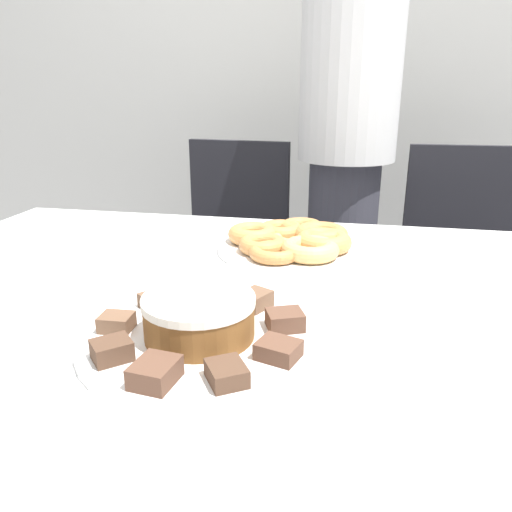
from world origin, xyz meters
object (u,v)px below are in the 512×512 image
office_chair_left (227,271)px  frosted_cake (199,316)px  person_standing (347,140)px  plate_donuts (292,249)px  napkin (18,260)px  plate_cake (200,339)px  office_chair_right (461,287)px

office_chair_left → frosted_cake: office_chair_left is taller
office_chair_left → frosted_cake: size_ratio=5.56×
office_chair_left → frosted_cake: 1.18m
person_standing → plate_donuts: person_standing is taller
office_chair_left → napkin: size_ratio=5.76×
plate_cake → plate_donuts: size_ratio=1.04×
office_chair_right → person_standing: bearing=167.2°
plate_cake → frosted_cake: (0.00, -0.00, 0.04)m
frosted_cake → napkin: bearing=151.4°
person_standing → frosted_cake: person_standing is taller
plate_cake → frosted_cake: 0.04m
office_chair_left → napkin: office_chair_left is taller
frosted_cake → napkin: frosted_cake is taller
frosted_cake → office_chair_left: bearing=102.6°
office_chair_left → napkin: 0.92m
plate_donuts → office_chair_right: bearing=51.4°
person_standing → office_chair_right: (0.42, -0.09, -0.49)m
office_chair_right → plate_donuts: office_chair_right is taller
plate_cake → plate_donuts: (0.08, 0.45, 0.00)m
office_chair_left → office_chair_right: bearing=6.0°
office_chair_right → frosted_cake: office_chair_right is taller
frosted_cake → person_standing: bearing=81.7°
frosted_cake → napkin: 0.56m
office_chair_right → frosted_cake: size_ratio=5.56×
frosted_cake → napkin: (-0.49, 0.27, -0.04)m
office_chair_right → frosted_cake: 1.30m
office_chair_left → office_chair_right: same height
plate_donuts → napkin: bearing=-161.9°
plate_donuts → napkin: 0.60m
person_standing → napkin: (-0.66, -0.92, -0.17)m
office_chair_left → napkin: bearing=-100.3°
office_chair_right → napkin: size_ratio=5.76×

